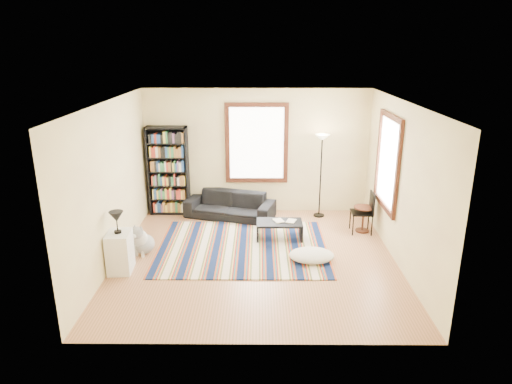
{
  "coord_description": "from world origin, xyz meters",
  "views": [
    {
      "loc": [
        0.06,
        -7.5,
        3.7
      ],
      "look_at": [
        0.0,
        0.5,
        1.1
      ],
      "focal_mm": 32.0,
      "sensor_mm": 36.0,
      "label": 1
    }
  ],
  "objects_px": {
    "bookshelf": "(168,171)",
    "floor_cushion": "(312,255)",
    "floor_lamp": "(321,176)",
    "folding_chair": "(362,213)",
    "white_cabinet": "(120,252)",
    "sofa": "(230,205)",
    "coffee_table": "(279,230)",
    "side_table": "(363,219)",
    "dog": "(144,238)"
  },
  "relations": [
    {
      "from": "bookshelf",
      "to": "floor_cushion",
      "type": "relative_size",
      "value": 2.47
    },
    {
      "from": "folding_chair",
      "to": "white_cabinet",
      "type": "xyz_separation_m",
      "value": [
        -4.45,
        -1.72,
        -0.08
      ]
    },
    {
      "from": "sofa",
      "to": "floor_lamp",
      "type": "bearing_deg",
      "value": 19.53
    },
    {
      "from": "sofa",
      "to": "dog",
      "type": "distance_m",
      "value": 2.35
    },
    {
      "from": "bookshelf",
      "to": "floor_cushion",
      "type": "bearing_deg",
      "value": -39.02
    },
    {
      "from": "floor_cushion",
      "to": "dog",
      "type": "height_order",
      "value": "dog"
    },
    {
      "from": "sofa",
      "to": "side_table",
      "type": "xyz_separation_m",
      "value": [
        2.79,
        -0.78,
        -0.01
      ]
    },
    {
      "from": "coffee_table",
      "to": "floor_lamp",
      "type": "height_order",
      "value": "floor_lamp"
    },
    {
      "from": "floor_cushion",
      "to": "coffee_table",
      "type": "bearing_deg",
      "value": 119.22
    },
    {
      "from": "floor_cushion",
      "to": "floor_lamp",
      "type": "xyz_separation_m",
      "value": [
        0.41,
        2.24,
        0.83
      ]
    },
    {
      "from": "side_table",
      "to": "dog",
      "type": "xyz_separation_m",
      "value": [
        -4.27,
        -1.05,
        0.02
      ]
    },
    {
      "from": "coffee_table",
      "to": "floor_cushion",
      "type": "height_order",
      "value": "coffee_table"
    },
    {
      "from": "dog",
      "to": "sofa",
      "type": "bearing_deg",
      "value": 70.14
    },
    {
      "from": "sofa",
      "to": "floor_lamp",
      "type": "relative_size",
      "value": 1.05
    },
    {
      "from": "folding_chair",
      "to": "side_table",
      "type": "bearing_deg",
      "value": 44.16
    },
    {
      "from": "side_table",
      "to": "dog",
      "type": "relative_size",
      "value": 0.92
    },
    {
      "from": "dog",
      "to": "folding_chair",
      "type": "bearing_deg",
      "value": 32.36
    },
    {
      "from": "bookshelf",
      "to": "floor_lamp",
      "type": "relative_size",
      "value": 1.08
    },
    {
      "from": "side_table",
      "to": "floor_cushion",
      "type": "bearing_deg",
      "value": -131.57
    },
    {
      "from": "bookshelf",
      "to": "coffee_table",
      "type": "xyz_separation_m",
      "value": [
        2.43,
        -1.45,
        -0.82
      ]
    },
    {
      "from": "folding_chair",
      "to": "dog",
      "type": "bearing_deg",
      "value": -164.97
    },
    {
      "from": "side_table",
      "to": "white_cabinet",
      "type": "distance_m",
      "value": 4.83
    },
    {
      "from": "side_table",
      "to": "sofa",
      "type": "bearing_deg",
      "value": 164.32
    },
    {
      "from": "sofa",
      "to": "white_cabinet",
      "type": "relative_size",
      "value": 2.78
    },
    {
      "from": "folding_chair",
      "to": "floor_lamp",
      "type": "bearing_deg",
      "value": 130.13
    },
    {
      "from": "folding_chair",
      "to": "sofa",
      "type": "bearing_deg",
      "value": 164.83
    },
    {
      "from": "floor_lamp",
      "to": "dog",
      "type": "distance_m",
      "value": 4.03
    },
    {
      "from": "sofa",
      "to": "folding_chair",
      "type": "distance_m",
      "value": 2.87
    },
    {
      "from": "white_cabinet",
      "to": "dog",
      "type": "bearing_deg",
      "value": 68.62
    },
    {
      "from": "side_table",
      "to": "folding_chair",
      "type": "bearing_deg",
      "value": -137.51
    },
    {
      "from": "floor_lamp",
      "to": "floor_cushion",
      "type": "bearing_deg",
      "value": -100.43
    },
    {
      "from": "sofa",
      "to": "floor_cushion",
      "type": "height_order",
      "value": "sofa"
    },
    {
      "from": "coffee_table",
      "to": "floor_lamp",
      "type": "xyz_separation_m",
      "value": [
        0.95,
        1.28,
        0.75
      ]
    },
    {
      "from": "floor_cushion",
      "to": "floor_lamp",
      "type": "height_order",
      "value": "floor_lamp"
    },
    {
      "from": "sofa",
      "to": "bookshelf",
      "type": "height_order",
      "value": "bookshelf"
    },
    {
      "from": "coffee_table",
      "to": "white_cabinet",
      "type": "xyz_separation_m",
      "value": [
        -2.76,
        -1.37,
        0.17
      ]
    },
    {
      "from": "floor_lamp",
      "to": "folding_chair",
      "type": "height_order",
      "value": "floor_lamp"
    },
    {
      "from": "sofa",
      "to": "folding_chair",
      "type": "relative_size",
      "value": 2.27
    },
    {
      "from": "sofa",
      "to": "coffee_table",
      "type": "distance_m",
      "value": 1.58
    },
    {
      "from": "floor_cushion",
      "to": "folding_chair",
      "type": "relative_size",
      "value": 0.94
    },
    {
      "from": "floor_cushion",
      "to": "side_table",
      "type": "bearing_deg",
      "value": 48.43
    },
    {
      "from": "bookshelf",
      "to": "floor_cushion",
      "type": "height_order",
      "value": "bookshelf"
    },
    {
      "from": "coffee_table",
      "to": "floor_lamp",
      "type": "distance_m",
      "value": 1.76
    },
    {
      "from": "bookshelf",
      "to": "floor_lamp",
      "type": "height_order",
      "value": "bookshelf"
    },
    {
      "from": "coffee_table",
      "to": "white_cabinet",
      "type": "bearing_deg",
      "value": -153.61
    },
    {
      "from": "coffee_table",
      "to": "floor_cushion",
      "type": "distance_m",
      "value": 1.11
    },
    {
      "from": "coffee_table",
      "to": "dog",
      "type": "distance_m",
      "value": 2.62
    },
    {
      "from": "sofa",
      "to": "white_cabinet",
      "type": "height_order",
      "value": "white_cabinet"
    },
    {
      "from": "floor_cushion",
      "to": "side_table",
      "type": "xyz_separation_m",
      "value": [
        1.2,
        1.35,
        0.17
      ]
    },
    {
      "from": "coffee_table",
      "to": "folding_chair",
      "type": "height_order",
      "value": "folding_chair"
    }
  ]
}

